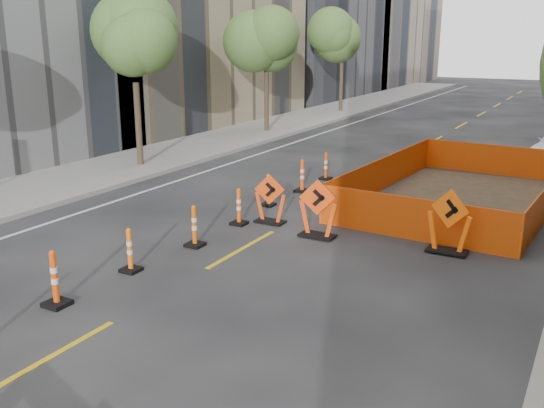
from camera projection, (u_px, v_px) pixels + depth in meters
The scene contains 17 objects.
ground_plane at pixel (130, 312), 11.37m from camera, with size 140.00×140.00×0.00m, color black.
sidewalk_left at pixel (161, 156), 25.67m from camera, with size 4.00×90.00×0.15m, color gray.
bld_left_d at pixel (290, 11), 50.44m from camera, with size 12.00×16.00×14.00m, color #4C4C51.
tree_l_b at pixel (134, 49), 22.51m from camera, with size 2.80×2.80×5.95m.
tree_l_c at pixel (266, 45), 30.92m from camera, with size 2.80×2.80×5.95m.
tree_l_d at pixel (342, 43), 39.34m from camera, with size 2.80×2.80×5.95m.
channelizer_2 at pixel (55, 278), 11.49m from camera, with size 0.45×0.45×1.13m, color #E34309, non-canonical shape.
channelizer_3 at pixel (130, 250), 13.20m from camera, with size 0.39×0.39×1.00m, color #FF660A, non-canonical shape.
channelizer_4 at pixel (194, 226), 14.79m from camera, with size 0.41×0.41×1.05m, color #D75009, non-canonical shape.
channelizer_5 at pixel (239, 207), 16.50m from camera, with size 0.40×0.40×1.03m, color #F1510A, non-canonical shape.
channelizer_6 at pixel (268, 190), 18.32m from camera, with size 0.39×0.39×0.99m, color #FF620A, non-canonical shape.
channelizer_7 at pixel (302, 176), 19.95m from camera, with size 0.43×0.43×1.10m, color #F8450A, non-canonical shape.
channelizer_8 at pixel (326, 166), 21.70m from camera, with size 0.39×0.39×0.99m, color #D93F09, non-canonical shape.
chevron_sign_left at pixel (270, 199), 16.60m from camera, with size 0.92×0.55×1.38m, color #EA3F09, non-canonical shape.
chevron_sign_center at pixel (318, 209), 15.39m from camera, with size 1.02×0.61×1.53m, color #FF440A, non-canonical shape.
chevron_sign_right at pixel (449, 221), 14.26m from camera, with size 1.05×0.63×1.58m, color #FF5D0A, non-canonical shape.
safety_fence at pixel (462, 184), 18.86m from camera, with size 5.22×8.89×1.11m, color #DE5E0B, non-canonical shape.
Camera 1 is at (7.39, -7.80, 5.02)m, focal length 40.00 mm.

